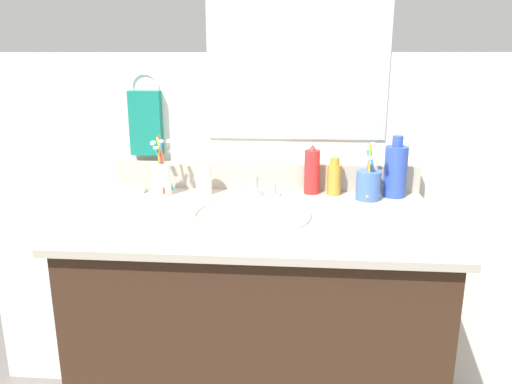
{
  "coord_description": "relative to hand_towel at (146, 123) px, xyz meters",
  "views": [
    {
      "loc": [
        0.11,
        -1.35,
        1.29
      ],
      "look_at": [
        -0.01,
        0.0,
        0.91
      ],
      "focal_mm": 34.73,
      "sensor_mm": 36.0,
      "label": 1
    }
  ],
  "objects": [
    {
      "name": "vanity_cabinet",
      "position": [
        0.42,
        -0.32,
        -0.65
      ],
      "size": [
        0.99,
        0.56,
        0.82
      ],
      "primitive_type": "cube",
      "color": "#382316",
      "rests_on": "ground_plane"
    },
    {
      "name": "countertop",
      "position": [
        0.42,
        -0.32,
        -0.23
      ],
      "size": [
        1.03,
        0.61,
        0.02
      ],
      "primitive_type": "cube",
      "color": "#B2A899",
      "rests_on": "vanity_cabinet"
    },
    {
      "name": "backsplash",
      "position": [
        0.42,
        -0.02,
        -0.17
      ],
      "size": [
        1.03,
        0.02,
        0.09
      ],
      "primitive_type": "cube",
      "color": "#B2A899",
      "rests_on": "countertop"
    },
    {
      "name": "back_wall",
      "position": [
        0.42,
        0.04,
        -0.41
      ],
      "size": [
        2.13,
        0.04,
        1.3
      ],
      "primitive_type": "cube",
      "color": "white",
      "rests_on": "ground_plane"
    },
    {
      "name": "mirror_panel",
      "position": [
        0.52,
        0.02,
        0.23
      ],
      "size": [
        0.6,
        0.01,
        0.56
      ],
      "primitive_type": "cube",
      "color": "#B2BCC6"
    },
    {
      "name": "towel_ring",
      "position": [
        0.0,
        0.02,
        0.12
      ],
      "size": [
        0.1,
        0.01,
        0.1
      ],
      "primitive_type": "torus",
      "rotation": [
        1.57,
        0.0,
        0.0
      ],
      "color": "silver"
    },
    {
      "name": "hand_towel",
      "position": [
        0.0,
        0.0,
        0.0
      ],
      "size": [
        0.11,
        0.04,
        0.22
      ],
      "primitive_type": "cube",
      "color": "#147260"
    },
    {
      "name": "sink_basin",
      "position": [
        0.39,
        -0.32,
        -0.25
      ],
      "size": [
        0.36,
        0.36,
        0.11
      ],
      "color": "white",
      "rests_on": "countertop"
    },
    {
      "name": "faucet",
      "position": [
        0.39,
        -0.13,
        -0.19
      ],
      "size": [
        0.16,
        0.1,
        0.08
      ],
      "color": "silver",
      "rests_on": "countertop"
    },
    {
      "name": "bottle_oil_amber",
      "position": [
        0.65,
        -0.07,
        -0.16
      ],
      "size": [
        0.05,
        0.05,
        0.12
      ],
      "color": "gold",
      "rests_on": "countertop"
    },
    {
      "name": "bottle_lotion_white",
      "position": [
        0.22,
        -0.11,
        -0.16
      ],
      "size": [
        0.05,
        0.05,
        0.13
      ],
      "color": "white",
      "rests_on": "countertop"
    },
    {
      "name": "bottle_spray_red",
      "position": [
        0.57,
        -0.06,
        -0.14
      ],
      "size": [
        0.05,
        0.05,
        0.17
      ],
      "color": "red",
      "rests_on": "countertop"
    },
    {
      "name": "bottle_shampoo_blue",
      "position": [
        0.84,
        -0.08,
        -0.13
      ],
      "size": [
        0.07,
        0.07,
        0.2
      ],
      "color": "#2D4CB2",
      "rests_on": "countertop"
    },
    {
      "name": "cup_blue_plastic",
      "position": [
        0.75,
        -0.12,
        -0.17
      ],
      "size": [
        0.08,
        0.1,
        0.19
      ],
      "color": "#3F66B7",
      "rests_on": "countertop"
    },
    {
      "name": "cup_white_ceramic",
      "position": [
        0.08,
        -0.12,
        -0.16
      ],
      "size": [
        0.08,
        0.07,
        0.2
      ],
      "color": "white",
      "rests_on": "countertop"
    },
    {
      "name": "soap_bar",
      "position": [
        -0.02,
        -0.1,
        -0.21
      ],
      "size": [
        0.06,
        0.04,
        0.02
      ],
      "primitive_type": "cube",
      "color": "white",
      "rests_on": "countertop"
    }
  ]
}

